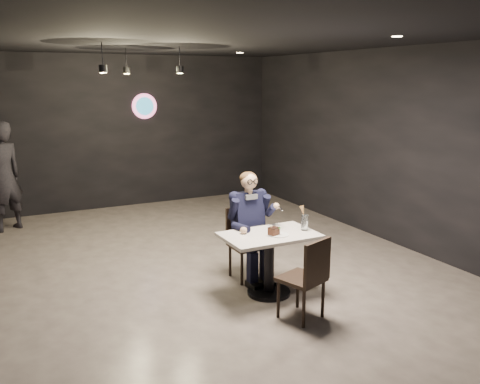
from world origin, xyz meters
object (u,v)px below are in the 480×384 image
passerby (3,177)px  sundae_glass (305,223)px  chair_far (248,244)px  chair_near (301,277)px  main_table (269,264)px  seated_man (248,225)px

passerby → sundae_glass: bearing=94.6°
chair_far → passerby: bearing=125.5°
chair_near → sundae_glass: sundae_glass is taller
main_table → chair_far: 0.56m
chair_far → chair_near: bearing=-90.0°
seated_man → sundae_glass: 0.76m
chair_far → chair_near: same height
seated_man → passerby: (-2.67, 3.75, 0.21)m
main_table → chair_near: (-0.00, -0.69, 0.09)m
passerby → seated_man: bearing=94.4°
chair_near → main_table: bearing=70.5°
main_table → chair_near: bearing=-90.0°
main_table → chair_far: chair_far is taller
passerby → chair_near: bearing=87.1°
chair_far → seated_man: size_ratio=0.64×
chair_near → passerby: passerby is taller
chair_far → passerby: size_ratio=0.50×
chair_near → passerby: (-2.67, 4.99, 0.47)m
chair_far → chair_near: size_ratio=1.00×
sundae_glass → passerby: size_ratio=0.10×
chair_far → passerby: (-2.67, 3.75, 0.47)m
chair_near → passerby: bearing=98.7°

